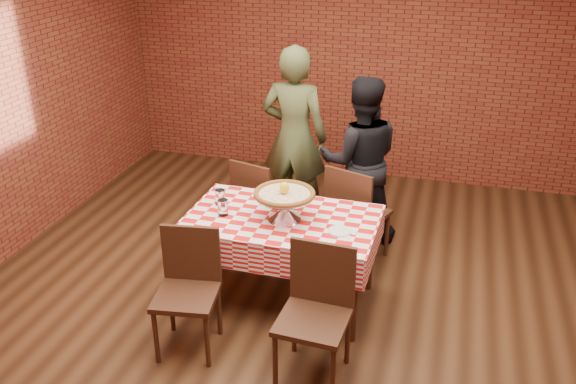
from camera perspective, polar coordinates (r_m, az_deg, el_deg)
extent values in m
plane|color=black|center=(4.96, 0.28, -11.39)|extent=(6.00, 6.00, 0.00)
plane|color=maroon|center=(7.09, 6.96, 12.67)|extent=(5.50, 0.00, 5.50)
cube|color=#412111|center=(4.94, -0.55, -6.33)|extent=(1.48, 0.90, 0.75)
cylinder|color=beige|center=(4.63, -0.34, -0.21)|extent=(0.59, 0.59, 0.03)
ellipsoid|color=yellow|center=(4.61, -0.34, 0.40)|extent=(0.09, 0.09, 0.09)
cylinder|color=white|center=(4.79, -6.08, -1.43)|extent=(0.08, 0.08, 0.13)
cylinder|color=white|center=(4.96, -6.35, -0.48)|extent=(0.08, 0.08, 0.13)
cylinder|color=white|center=(4.56, 4.85, -3.66)|extent=(0.18, 0.18, 0.01)
cube|color=white|center=(4.50, 5.54, -4.20)|extent=(0.06, 0.05, 0.00)
cube|color=white|center=(4.55, 6.02, -3.87)|extent=(0.05, 0.04, 0.00)
cube|color=silver|center=(5.01, 0.84, -0.09)|extent=(0.09, 0.07, 0.12)
imported|color=#454E2A|center=(6.01, 0.60, 5.13)|extent=(0.68, 0.46, 1.81)
imported|color=black|center=(5.76, 6.70, 2.94)|extent=(0.90, 0.78, 1.60)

